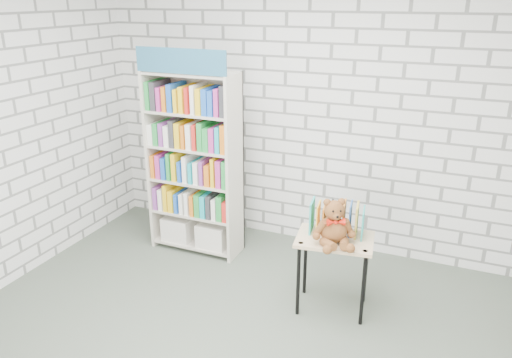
% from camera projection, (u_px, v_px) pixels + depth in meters
% --- Properties ---
extents(ground, '(4.50, 4.50, 0.00)m').
position_uv_depth(ground, '(222.00, 346.00, 3.88)').
color(ground, '#4A5447').
rests_on(ground, ground).
extents(room_shell, '(4.52, 4.02, 2.81)m').
position_uv_depth(room_shell, '(215.00, 122.00, 3.25)').
color(room_shell, silver).
rests_on(room_shell, ground).
extents(bookshelf, '(0.94, 0.37, 2.11)m').
position_uv_depth(bookshelf, '(195.00, 163.00, 5.06)').
color(bookshelf, beige).
rests_on(bookshelf, ground).
extents(display_table, '(0.68, 0.51, 0.68)m').
position_uv_depth(display_table, '(334.00, 248.00, 4.16)').
color(display_table, tan).
rests_on(display_table, ground).
extents(table_books, '(0.46, 0.25, 0.26)m').
position_uv_depth(table_books, '(337.00, 219.00, 4.17)').
color(table_books, teal).
rests_on(table_books, display_table).
extents(teddy_bear, '(0.36, 0.35, 0.38)m').
position_uv_depth(teddy_bear, '(334.00, 226.00, 3.98)').
color(teddy_bear, brown).
rests_on(teddy_bear, display_table).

